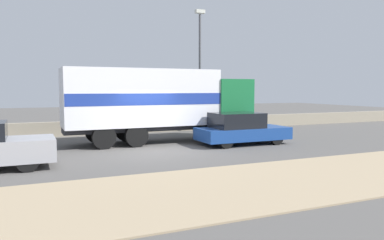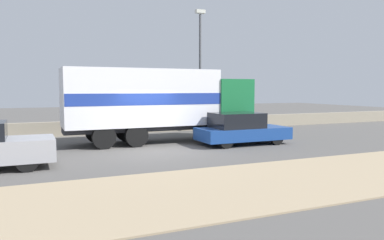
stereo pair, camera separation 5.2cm
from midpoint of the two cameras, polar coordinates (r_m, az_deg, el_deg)
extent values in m
plane|color=#514F4C|center=(15.33, -5.39, -4.83)|extent=(80.00, 80.00, 0.00)
cube|color=#9E896B|center=(9.91, 5.71, -10.08)|extent=(60.00, 4.53, 0.04)
cube|color=gray|center=(21.72, -10.94, -1.00)|extent=(60.00, 0.35, 0.79)
cylinder|color=#4C4C51|center=(22.14, 1.31, 7.07)|extent=(0.14, 0.14, 6.86)
cube|color=beige|center=(22.56, 1.33, 16.20)|extent=(0.56, 0.28, 0.20)
cube|color=#196B38|center=(19.29, 5.26, 2.35)|extent=(1.84, 2.48, 2.57)
cube|color=black|center=(19.72, 7.56, 3.87)|extent=(0.06, 2.11, 1.13)
cube|color=#2D2D33|center=(17.66, -7.55, -1.18)|extent=(7.08, 1.28, 0.25)
cube|color=white|center=(17.57, -7.60, 3.44)|extent=(7.08, 2.33, 2.60)
cube|color=navy|center=(17.57, -7.60, 3.25)|extent=(7.04, 2.35, 0.52)
cylinder|color=black|center=(20.25, 3.88, -1.03)|extent=(1.01, 0.28, 1.01)
cylinder|color=black|center=(18.52, 6.71, -1.60)|extent=(1.01, 0.28, 1.01)
cylinder|color=black|center=(18.23, -14.30, -1.82)|extent=(1.01, 0.28, 1.01)
cylinder|color=black|center=(16.29, -13.17, -2.57)|extent=(1.01, 0.28, 1.01)
cylinder|color=black|center=(18.51, -9.97, -1.64)|extent=(1.01, 0.28, 1.01)
cylinder|color=black|center=(16.59, -8.36, -2.36)|extent=(1.01, 0.28, 1.01)
cube|color=navy|center=(17.38, 7.84, -2.03)|extent=(4.22, 1.82, 0.55)
cube|color=black|center=(17.15, 6.90, -0.04)|extent=(2.20, 1.68, 0.68)
cylinder|color=black|center=(18.77, 10.00, -2.16)|extent=(0.61, 0.20, 0.61)
cylinder|color=black|center=(17.48, 12.87, -2.72)|extent=(0.61, 0.20, 0.61)
cylinder|color=black|center=(17.47, 2.81, -2.61)|extent=(0.61, 0.20, 0.61)
cylinder|color=black|center=(16.08, 5.31, -3.28)|extent=(0.61, 0.20, 0.61)
cylinder|color=black|center=(14.11, -23.70, -4.66)|extent=(0.68, 0.20, 0.68)
cylinder|color=black|center=(12.61, -23.72, -5.75)|extent=(0.68, 0.20, 0.68)
camera|label=1|loc=(0.03, -89.91, 0.01)|focal=35.00mm
camera|label=2|loc=(0.03, 90.09, -0.01)|focal=35.00mm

